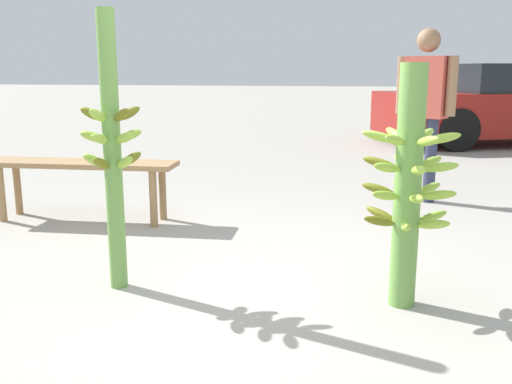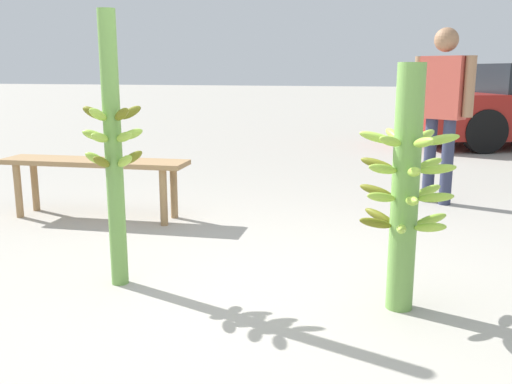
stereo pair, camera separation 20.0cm
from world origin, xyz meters
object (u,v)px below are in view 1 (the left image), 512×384
(vendor_person, at_px, (425,100))
(parked_car, at_px, (510,105))
(banana_stalk_left, at_px, (112,150))
(banana_stalk_center, at_px, (408,186))
(market_bench, at_px, (81,171))

(vendor_person, distance_m, parked_car, 5.06)
(banana_stalk_left, height_order, parked_car, banana_stalk_left)
(banana_stalk_center, relative_size, parked_car, 0.28)
(banana_stalk_left, bearing_deg, parked_car, 62.94)
(banana_stalk_left, bearing_deg, banana_stalk_center, 1.47)
(banana_stalk_left, relative_size, banana_stalk_center, 1.22)
(banana_stalk_center, height_order, vendor_person, vendor_person)
(market_bench, bearing_deg, banana_stalk_center, -30.22)
(market_bench, relative_size, parked_car, 0.35)
(banana_stalk_center, bearing_deg, parked_car, 73.53)
(parked_car, bearing_deg, market_bench, 122.55)
(banana_stalk_center, relative_size, market_bench, 0.80)
(banana_stalk_center, relative_size, vendor_person, 0.79)
(banana_stalk_center, height_order, parked_car, parked_car)
(banana_stalk_left, distance_m, vendor_person, 3.22)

